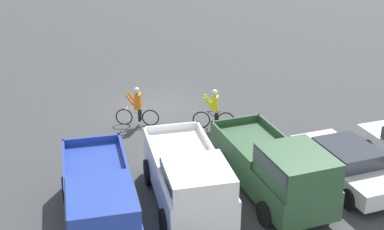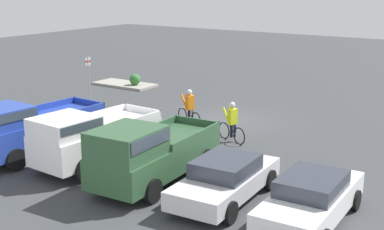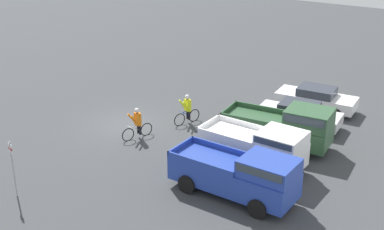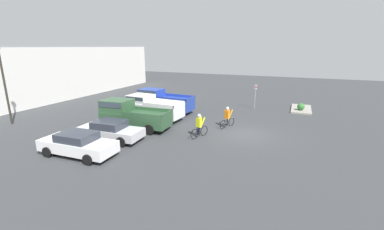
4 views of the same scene
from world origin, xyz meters
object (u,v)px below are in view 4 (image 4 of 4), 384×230
cyclist_0 (227,117)px  lamppost (4,79)px  sedan_1 (110,130)px  pickup_truck_2 (162,100)px  sedan_0 (78,144)px  fire_lane_sign (255,94)px  shrub (301,107)px  pickup_truck_0 (130,114)px  cyclist_1 (199,126)px  pickup_truck_1 (152,107)px

cyclist_0 → lamppost: (-5.95, 16.83, 2.92)m
sedan_1 → pickup_truck_2: (8.43, 0.56, 0.43)m
pickup_truck_2 → sedan_1: bearing=-176.2°
sedan_0 → pickup_truck_2: bearing=2.6°
sedan_0 → fire_lane_sign: (16.01, -7.72, 0.84)m
sedan_0 → pickup_truck_2: 11.25m
sedan_0 → cyclist_0: 10.95m
sedan_1 → shrub: size_ratio=6.59×
pickup_truck_0 → shrub: 16.50m
cyclist_1 → fire_lane_sign: fire_lane_sign is taller
pickup_truck_0 → cyclist_1: (0.07, -5.78, -0.28)m
sedan_1 → cyclist_1: (2.85, -5.47, 0.16)m
sedan_0 → cyclist_0: bearing=-38.0°
fire_lane_sign → cyclist_0: bearing=172.5°
pickup_truck_1 → lamppost: 11.88m
sedan_0 → cyclist_1: (5.65, -5.50, 0.15)m
fire_lane_sign → cyclist_1: bearing=167.9°
shrub → sedan_0: bearing=143.4°
pickup_truck_1 → pickup_truck_2: bearing=10.1°
cyclist_0 → shrub: (7.76, -5.43, -0.34)m
pickup_truck_2 → cyclist_0: bearing=-109.7°
sedan_1 → lamppost: size_ratio=0.73×
cyclist_0 → shrub: 9.47m
fire_lane_sign → sedan_1: bearing=149.8°
pickup_truck_0 → pickup_truck_2: 5.66m
pickup_truck_1 → fire_lane_sign: bearing=-45.5°
sedan_1 → cyclist_1: cyclist_1 is taller
sedan_1 → pickup_truck_1: pickup_truck_1 is taller
sedan_1 → pickup_truck_2: pickup_truck_2 is taller
shrub → lamppost: bearing=121.6°
cyclist_1 → pickup_truck_1: bearing=63.3°
pickup_truck_0 → pickup_truck_1: size_ratio=1.09×
pickup_truck_1 → shrub: bearing=-56.8°
cyclist_0 → fire_lane_sign: fire_lane_sign is taller
cyclist_0 → shrub: bearing=-35.0°
pickup_truck_0 → fire_lane_sign: bearing=-37.4°
lamppost → cyclist_0: bearing=-70.5°
pickup_truck_2 → cyclist_1: 8.21m
cyclist_1 → lamppost: size_ratio=0.27×
sedan_0 → pickup_truck_2: size_ratio=0.84×
sedan_0 → shrub: (16.39, -12.17, -0.20)m
pickup_truck_2 → pickup_truck_1: bearing=-169.9°
sedan_1 → cyclist_1: 6.17m
lamppost → fire_lane_sign: bearing=-53.2°
sedan_0 → cyclist_1: size_ratio=2.70×
shrub → pickup_truck_2: bearing=112.2°
sedan_1 → fire_lane_sign: (13.21, -7.68, 0.85)m
pickup_truck_2 → cyclist_0: pickup_truck_2 is taller
pickup_truck_1 → lamppost: size_ratio=0.80×
pickup_truck_2 → fire_lane_sign: (4.78, -8.23, 0.42)m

